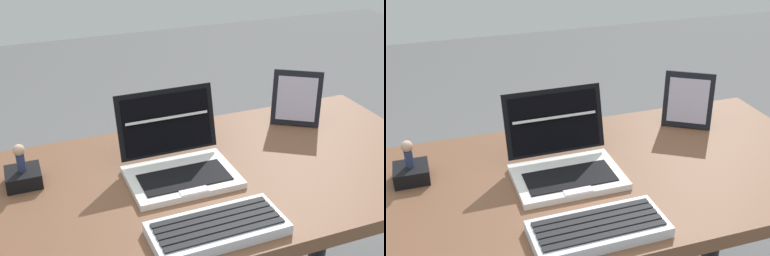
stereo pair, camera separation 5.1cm
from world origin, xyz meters
TOP-DOWN VIEW (x-y plane):
  - desk at (0.00, 0.00)m, footprint 1.58×0.66m
  - laptop_front at (0.05, 0.03)m, footprint 0.28×0.25m
  - external_keyboard at (0.05, -0.23)m, footprint 0.31×0.14m
  - photo_frame at (0.50, 0.18)m, footprint 0.15×0.12m
  - figurine_stand at (-0.33, 0.13)m, footprint 0.09×0.09m
  - figurine at (-0.33, 0.13)m, footprint 0.03×0.03m

SIDE VIEW (x-z plane):
  - desk at x=0.00m, z-range 0.26..1.00m
  - external_keyboard at x=0.05m, z-range 0.74..0.77m
  - figurine_stand at x=-0.33m, z-range 0.74..0.78m
  - laptop_front at x=0.05m, z-range 0.68..0.88m
  - figurine at x=-0.33m, z-range 0.79..0.86m
  - photo_frame at x=0.50m, z-range 0.74..0.92m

